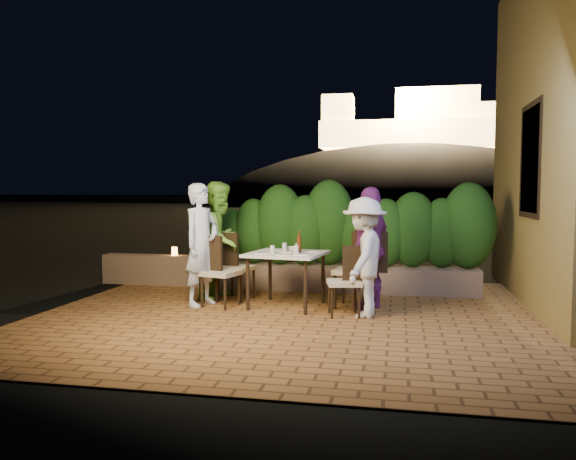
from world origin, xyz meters
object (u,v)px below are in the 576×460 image
(diner_white, at_px, (364,257))
(chair_right_back, at_px, (353,269))
(diner_green, at_px, (220,240))
(diner_blue, at_px, (202,245))
(diner_purple, at_px, (371,248))
(bowl, at_px, (293,248))
(dining_table, at_px, (287,280))
(parapet_lamp, at_px, (175,251))
(beer_bottle, at_px, (299,242))
(chair_left_back, at_px, (236,266))
(chair_right_front, at_px, (344,281))
(chair_left_front, at_px, (220,271))

(diner_white, bearing_deg, chair_right_back, -152.57)
(diner_green, bearing_deg, diner_blue, -178.71)
(diner_purple, bearing_deg, bowl, -79.71)
(diner_green, relative_size, diner_purple, 1.05)
(dining_table, height_order, diner_blue, diner_blue)
(diner_green, xyz_separation_m, diner_purple, (2.23, -0.34, -0.04))
(chair_right_back, distance_m, parapet_lamp, 3.36)
(beer_bottle, relative_size, diner_white, 0.20)
(bowl, height_order, chair_right_back, chair_right_back)
(bowl, bearing_deg, chair_right_back, -13.14)
(bowl, relative_size, parapet_lamp, 1.32)
(bowl, xyz_separation_m, diner_green, (-1.12, 0.11, 0.09))
(beer_bottle, relative_size, chair_left_back, 0.31)
(chair_right_front, bearing_deg, chair_left_front, -21.20)
(chair_right_front, relative_size, parapet_lamp, 6.40)
(chair_left_back, bearing_deg, diner_blue, -111.05)
(chair_right_back, xyz_separation_m, parapet_lamp, (-3.11, 1.26, 0.04))
(diner_purple, bearing_deg, beer_bottle, -61.38)
(beer_bottle, distance_m, diner_blue, 1.35)
(bowl, height_order, diner_purple, diner_purple)
(beer_bottle, bearing_deg, chair_left_front, -172.69)
(diner_purple, relative_size, parapet_lamp, 11.75)
(bowl, relative_size, chair_right_back, 0.18)
(chair_left_front, distance_m, diner_green, 0.72)
(chair_right_front, xyz_separation_m, diner_green, (-1.92, 0.85, 0.42))
(chair_right_front, xyz_separation_m, diner_white, (0.25, 0.00, 0.31))
(diner_blue, xyz_separation_m, diner_purple, (2.31, 0.24, -0.03))
(chair_right_back, bearing_deg, diner_purple, -176.07)
(beer_bottle, xyz_separation_m, chair_right_front, (0.65, -0.40, -0.45))
(diner_green, bearing_deg, bowl, -86.30)
(chair_left_front, height_order, diner_purple, diner_purple)
(diner_blue, distance_m, diner_green, 0.58)
(chair_left_back, relative_size, diner_purple, 0.59)
(beer_bottle, relative_size, diner_purple, 0.18)
(bowl, xyz_separation_m, chair_right_back, (0.87, -0.20, -0.25))
(chair_left_back, xyz_separation_m, chair_right_front, (1.65, -0.77, -0.04))
(diner_green, relative_size, parapet_lamp, 12.33)
(diner_blue, height_order, parapet_lamp, diner_blue)
(chair_left_front, bearing_deg, diner_purple, 21.06)
(diner_green, bearing_deg, chair_right_front, -104.67)
(dining_table, bearing_deg, bowl, 84.85)
(dining_table, height_order, chair_left_back, chair_left_back)
(diner_green, height_order, diner_purple, diner_green)
(bowl, height_order, parapet_lamp, bowl)
(dining_table, xyz_separation_m, chair_right_back, (0.90, 0.13, 0.15))
(dining_table, relative_size, bowl, 5.26)
(parapet_lamp, bearing_deg, dining_table, -32.17)
(beer_bottle, relative_size, parapet_lamp, 2.13)
(bowl, bearing_deg, beer_bottle, -66.86)
(beer_bottle, distance_m, diner_green, 1.35)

